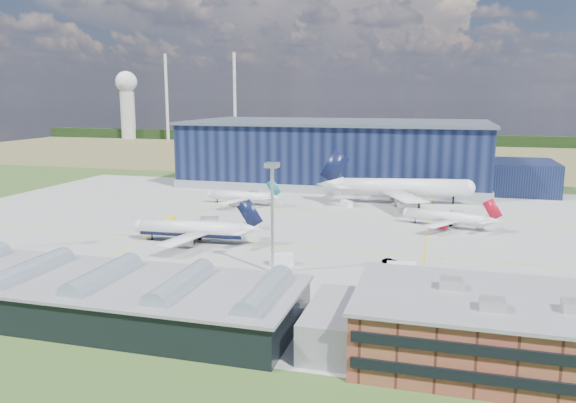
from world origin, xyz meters
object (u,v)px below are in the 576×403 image
object	(u,v)px
ops_building	(526,333)
airliner_navy	(191,221)
airliner_widebody	(404,178)
airliner_regional	(240,191)
car_b	(390,261)
gse_cart_a	(280,203)
car_a	(245,300)
gse_tug_a	(170,220)
gse_van_b	(347,204)
light_mast_center	(272,200)
gse_tug_b	(372,280)
gse_cart_b	(248,217)
gse_van_a	(402,269)
gse_van_c	(281,259)
airliner_red	(446,211)
hangar	(344,156)
airstair	(253,224)

from	to	relation	value
ops_building	airliner_navy	size ratio (longest dim) A/B	1.33
airliner_widebody	airliner_regional	size ratio (longest dim) A/B	1.94
car_b	gse_cart_a	bearing A→B (deg)	23.00
car_a	airliner_regional	bearing A→B (deg)	41.48
airliner_widebody	gse_tug_a	distance (m)	79.71
ops_building	gse_van_b	bearing A→B (deg)	112.05
light_mast_center	airliner_widebody	world-z (taller)	light_mast_center
airliner_widebody	airliner_navy	bearing A→B (deg)	-136.19
airliner_widebody	car_a	xyz separation A→B (m)	(-20.03, -103.00, -8.15)
car_a	car_b	bearing A→B (deg)	-15.23
airliner_regional	gse_tug_a	bearing A→B (deg)	77.06
airliner_widebody	gse_tug_b	bearing A→B (deg)	-100.88
airliner_widebody	gse_cart_b	world-z (taller)	airliner_widebody
gse_van_b	airliner_widebody	bearing A→B (deg)	-10.82
airliner_regional	gse_van_a	xyz separation A→B (m)	(58.43, -62.32, -3.26)
gse_van_b	gse_cart_b	distance (m)	36.27
airliner_regional	gse_tug_a	xyz separation A→B (m)	(-9.99, -31.43, -3.72)
gse_van_a	car_b	world-z (taller)	gse_van_a
gse_tug_b	gse_cart_b	size ratio (longest dim) A/B	1.14
airliner_regional	gse_tug_a	size ratio (longest dim) A/B	7.21
car_a	gse_van_a	bearing A→B (deg)	-26.24
gse_cart_a	gse_van_c	distance (m)	68.73
airliner_red	gse_cart_b	distance (m)	57.32
light_mast_center	airliner_red	size ratio (longest dim) A/B	0.82
light_mast_center	car_b	world-z (taller)	light_mast_center
gse_tug_a	gse_van_b	size ratio (longest dim) A/B	0.84
ops_building	gse_cart_a	world-z (taller)	ops_building
light_mast_center	airliner_regional	xyz separation A→B (m)	(-32.51, 68.24, -10.91)
gse_van_a	car_b	xyz separation A→B (m)	(-3.05, 7.18, -0.72)
airliner_widebody	gse_tug_b	distance (m)	86.90
gse_tug_a	gse_cart_b	size ratio (longest dim) A/B	1.45
gse_van_a	gse_van_c	size ratio (longest dim) A/B	1.15
gse_tug_a	gse_tug_b	world-z (taller)	gse_tug_a
hangar	light_mast_center	size ratio (longest dim) A/B	6.30
car_a	car_b	distance (m)	38.33
hangar	gse_van_b	bearing A→B (deg)	-78.79
gse_tug_a	airstair	world-z (taller)	airstair
gse_cart_b	light_mast_center	bearing A→B (deg)	-108.83
car_b	gse_cart_b	bearing A→B (deg)	39.64
gse_van_a	car_b	distance (m)	7.83
gse_tug_a	airliner_widebody	bearing A→B (deg)	33.09
gse_cart_a	gse_van_b	world-z (taller)	gse_van_b
gse_cart_b	airliner_widebody	bearing A→B (deg)	-3.31
airliner_navy	airliner_red	xyz separation A→B (m)	(61.19, 34.00, -1.03)
gse_van_b	gse_van_c	distance (m)	68.19
gse_van_a	airliner_red	bearing A→B (deg)	-20.37
hangar	gse_tug_a	distance (m)	95.44
gse_tug_b	gse_van_c	xyz separation A→B (m)	(-20.53, 7.33, 0.55)
gse_cart_b	gse_van_c	bearing A→B (deg)	-105.66
gse_tug_a	ops_building	bearing A→B (deg)	-41.69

